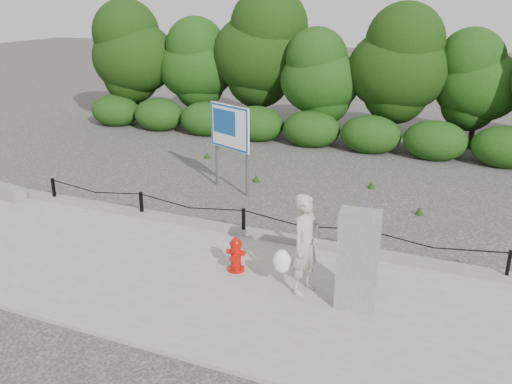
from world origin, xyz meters
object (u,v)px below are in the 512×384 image
Objects in this scene: concrete_block at (7,192)px; utility_cabinet at (358,260)px; fire_hydrant at (236,255)px; advertising_sign at (230,131)px; pedestrian at (304,245)px.

utility_cabinet is (9.01, -1.54, 0.67)m from concrete_block.
utility_cabinet reaches higher than fire_hydrant.
concrete_block is 0.54× the size of utility_cabinet.
fire_hydrant is 2.34m from utility_cabinet.
utility_cabinet is 6.16m from advertising_sign.
concrete_block is at bearing 162.96° from fire_hydrant.
utility_cabinet reaches higher than concrete_block.
fire_hydrant reaches higher than concrete_block.
utility_cabinet is (0.92, -0.13, -0.02)m from pedestrian.
fire_hydrant is 6.85m from concrete_block.
advertising_sign reaches higher than fire_hydrant.
fire_hydrant is at bearing -10.08° from concrete_block.
utility_cabinet is at bearing -80.24° from pedestrian.
fire_hydrant is 4.67m from advertising_sign.
advertising_sign is (4.72, 2.83, 1.35)m from concrete_block.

